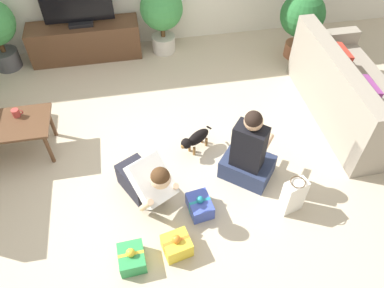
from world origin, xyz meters
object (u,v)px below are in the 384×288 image
(gift_box_b, at_px, (200,205))
(gift_bag_a, at_px, (293,196))
(tv_console, at_px, (85,41))
(potted_plant_corner_right, at_px, (302,17))
(coffee_table, at_px, (2,128))
(tv, at_px, (76,2))
(gift_box_c, at_px, (132,258))
(dog, at_px, (195,139))
(mug, at_px, (16,113))
(potted_plant_back_right, at_px, (162,13))
(gift_box_a, at_px, (177,245))
(sofa_right, at_px, (349,95))
(person_kneeling, at_px, (147,180))
(person_sitting, at_px, (249,155))

(gift_box_b, distance_m, gift_bag_a, 0.93)
(tv_console, bearing_deg, potted_plant_corner_right, -9.93)
(coffee_table, bearing_deg, potted_plant_corner_right, 18.11)
(tv, distance_m, gift_box_c, 3.50)
(dog, relative_size, mug, 3.41)
(potted_plant_corner_right, relative_size, gift_bag_a, 2.15)
(coffee_table, distance_m, gift_bag_a, 3.15)
(tv, distance_m, potted_plant_back_right, 1.16)
(gift_box_a, xyz_separation_m, gift_box_b, (0.30, 0.39, -0.01))
(sofa_right, xyz_separation_m, mug, (-3.87, 0.17, 0.20))
(coffee_table, relative_size, person_kneeling, 1.31)
(person_kneeling, bearing_deg, mug, 113.42)
(dog, bearing_deg, gift_box_b, -41.49)
(person_sitting, bearing_deg, dog, -5.19)
(tv, distance_m, person_sitting, 3.15)
(tv, xyz_separation_m, mug, (-0.68, -1.70, -0.35))
(gift_box_a, height_order, mug, mug)
(sofa_right, relative_size, potted_plant_corner_right, 2.03)
(tv, bearing_deg, potted_plant_back_right, -2.52)
(potted_plant_back_right, height_order, gift_box_c, potted_plant_back_right)
(sofa_right, height_order, tv, tv)
(gift_bag_a, bearing_deg, sofa_right, 46.48)
(potted_plant_corner_right, xyz_separation_m, potted_plant_back_right, (-1.90, 0.48, -0.00))
(gift_box_a, relative_size, gift_box_c, 1.02)
(person_kneeling, bearing_deg, sofa_right, -9.76)
(potted_plant_corner_right, height_order, person_sitting, potted_plant_corner_right)
(gift_bag_a, xyz_separation_m, mug, (-2.70, 1.40, 0.29))
(tv, height_order, gift_box_b, tv)
(dog, bearing_deg, potted_plant_corner_right, 97.64)
(person_sitting, xyz_separation_m, gift_box_c, (-1.30, -0.79, -0.26))
(sofa_right, xyz_separation_m, tv, (-3.19, 1.87, 0.55))
(dog, height_order, gift_box_c, dog)
(tv, xyz_separation_m, gift_bag_a, (2.02, -3.10, -0.64))
(person_kneeling, distance_m, gift_bag_a, 1.45)
(person_sitting, relative_size, mug, 8.05)
(sofa_right, bearing_deg, gift_bag_a, 136.48)
(person_kneeling, xyz_separation_m, gift_bag_a, (1.40, -0.37, -0.11))
(dog, xyz_separation_m, gift_box_c, (-0.82, -1.25, -0.10))
(potted_plant_back_right, height_order, gift_box_a, potted_plant_back_right)
(tv, height_order, potted_plant_corner_right, tv)
(sofa_right, bearing_deg, gift_box_a, 121.96)
(potted_plant_back_right, distance_m, gift_bag_a, 3.20)
(coffee_table, height_order, person_kneeling, person_kneeling)
(sofa_right, bearing_deg, potted_plant_corner_right, 6.32)
(person_sitting, relative_size, gift_box_a, 3.31)
(gift_box_c, distance_m, mug, 2.05)
(tv, distance_m, mug, 1.86)
(dog, height_order, gift_box_b, dog)
(potted_plant_back_right, distance_m, gift_box_a, 3.35)
(gift_box_c, bearing_deg, person_sitting, 31.31)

